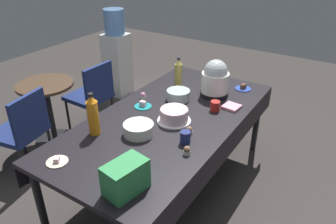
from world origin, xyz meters
name	(u,v)px	position (x,y,z in m)	size (l,w,h in m)	color
ground	(168,185)	(0.00, 0.00, 0.00)	(9.00, 9.00, 0.00)	#383330
potluck_table	(168,123)	(0.00, 0.00, 0.69)	(2.20, 1.10, 0.75)	black
frosted_layer_cake	(174,116)	(-0.03, -0.08, 0.81)	(0.28, 0.28, 0.12)	silver
slow_cooker	(215,79)	(0.60, -0.14, 0.92)	(0.27, 0.27, 0.36)	black
glass_salad_bowl	(178,95)	(0.34, 0.10, 0.80)	(0.22, 0.22, 0.09)	#B2C6BC
ceramic_snack_bowl	(139,129)	(-0.35, 0.05, 0.80)	(0.24, 0.24, 0.09)	silver
dessert_plate_cream	(57,161)	(-0.93, 0.30, 0.76)	(0.15, 0.15, 0.04)	beige
dessert_plate_teal	(143,105)	(0.04, 0.29, 0.76)	(0.15, 0.15, 0.06)	teal
dessert_plate_cobalt	(243,88)	(0.89, -0.32, 0.76)	(0.16, 0.16, 0.05)	#2D4CB2
cupcake_cocoa	(187,151)	(-0.37, -0.40, 0.78)	(0.05, 0.05, 0.07)	beige
cupcake_lemon	(143,96)	(0.17, 0.39, 0.78)	(0.05, 0.05, 0.07)	beige
cupcake_rose	(189,131)	(-0.14, -0.28, 0.78)	(0.05, 0.05, 0.07)	beige
soda_bottle_ginger_ale	(178,72)	(0.64, 0.28, 0.88)	(0.08, 0.08, 0.29)	gold
soda_bottle_orange_juice	(93,115)	(-0.52, 0.34, 0.91)	(0.09, 0.09, 0.34)	orange
coffee_mug_navy	(186,137)	(-0.25, -0.31, 0.80)	(0.12, 0.08, 0.10)	navy
coffee_mug_red	(215,106)	(0.33, -0.28, 0.79)	(0.12, 0.08, 0.09)	#B2231E
soda_carton	(126,177)	(-0.89, -0.27, 0.85)	(0.26, 0.16, 0.20)	#338C4C
paper_napkin_stack	(232,107)	(0.45, -0.39, 0.76)	(0.14, 0.14, 0.02)	pink
maroon_chair_left	(22,128)	(-0.54, 1.30, 0.49)	(0.52, 0.52, 0.85)	navy
maroon_chair_right	(92,93)	(0.40, 1.30, 0.49)	(0.45, 0.45, 0.85)	navy
round_cafe_table	(48,102)	(-0.05, 1.53, 0.50)	(0.60, 0.60, 0.72)	#473323
water_cooler	(117,56)	(1.35, 1.74, 0.59)	(0.32, 0.32, 1.24)	silver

